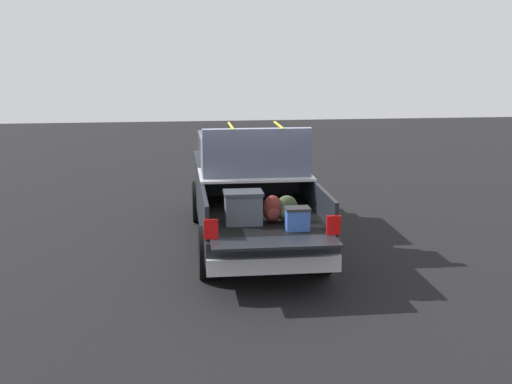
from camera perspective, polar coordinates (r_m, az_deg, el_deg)
name	(u,v)px	position (r m, az deg, el deg)	size (l,w,h in m)	color
ground_plane	(252,244)	(12.49, -0.33, -4.35)	(40.00, 40.00, 0.00)	black
pickup_truck	(250,189)	(12.59, -0.52, 0.25)	(6.05, 2.06, 2.23)	black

